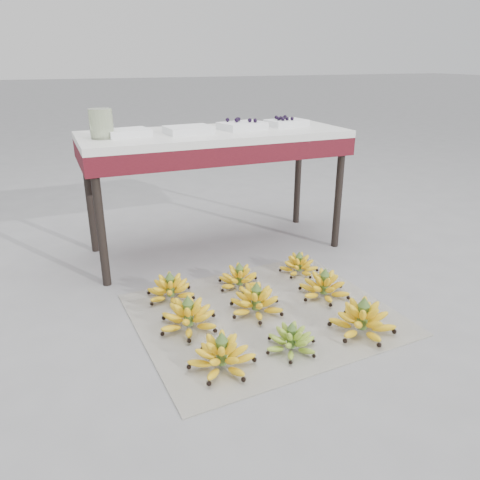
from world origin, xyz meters
name	(u,v)px	position (x,y,z in m)	size (l,w,h in m)	color
ground	(258,320)	(0.00, 0.00, 0.00)	(60.00, 60.00, 0.00)	gray
newspaper_mat	(264,314)	(0.05, 0.04, 0.00)	(1.25, 1.05, 0.01)	silver
bunch_front_left	(222,355)	(-0.30, -0.29, 0.07)	(0.36, 0.36, 0.17)	#FFE308
bunch_front_center	(291,341)	(0.02, -0.30, 0.05)	(0.29, 0.29, 0.14)	#74A92F
bunch_front_right	(362,320)	(0.40, -0.29, 0.07)	(0.40, 0.40, 0.19)	#FFE308
bunch_mid_left	(188,317)	(-0.34, 0.06, 0.07)	(0.35, 0.35, 0.18)	#FFE308
bunch_mid_center	(256,302)	(0.02, 0.07, 0.06)	(0.33, 0.33, 0.17)	#FFE308
bunch_mid_right	(324,287)	(0.43, 0.08, 0.06)	(0.30, 0.30, 0.17)	#FFE308
bunch_back_left	(170,289)	(-0.35, 0.38, 0.06)	(0.29, 0.29, 0.16)	#FFE308
bunch_back_center	(239,279)	(0.05, 0.36, 0.06)	(0.29, 0.29, 0.15)	#FFE308
bunch_back_right	(299,266)	(0.45, 0.40, 0.05)	(0.29, 0.29, 0.14)	#FFE308
vendor_table	(215,146)	(0.13, 0.97, 0.70)	(1.66, 0.66, 0.80)	black
tray_far_left	(127,133)	(-0.41, 0.98, 0.82)	(0.27, 0.21, 0.04)	silver
tray_left	(189,130)	(-0.05, 0.93, 0.82)	(0.29, 0.22, 0.04)	silver
tray_right	(242,125)	(0.32, 0.97, 0.82)	(0.31, 0.25, 0.07)	silver
tray_far_right	(286,122)	(0.65, 1.00, 0.82)	(0.28, 0.22, 0.07)	silver
glass_jar	(101,124)	(-0.55, 0.94, 0.88)	(0.13, 0.13, 0.16)	beige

